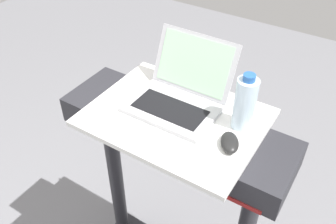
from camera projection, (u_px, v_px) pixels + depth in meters
The scene contains 4 objects.
desk_board at pixel (175, 117), 1.33m from camera, with size 0.62×0.48×0.02m, color white.
laptop at pixel (180, 93), 1.35m from camera, with size 0.32×0.32×0.23m.
computer_mouse at pixel (230, 142), 1.19m from camera, with size 0.06×0.10×0.03m, color black.
water_bottle at pixel (245, 103), 1.22m from camera, with size 0.07×0.07×0.21m.
Camera 1 is at (0.52, -0.17, 2.01)m, focal length 38.92 mm.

